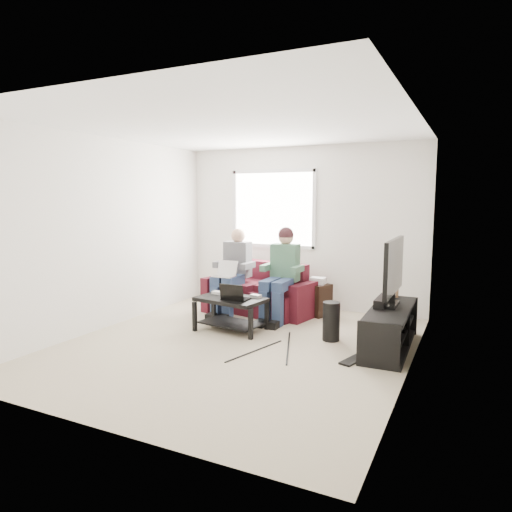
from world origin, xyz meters
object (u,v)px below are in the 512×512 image
(sofa, at_px, (264,294))
(end_table, at_px, (318,298))
(tv, at_px, (394,268))
(subwoofer, at_px, (331,321))
(tv_stand, at_px, (390,330))
(coffee_table, at_px, (231,306))

(sofa, height_order, end_table, sofa)
(tv, distance_m, subwoofer, 1.01)
(tv_stand, distance_m, tv, 0.74)
(sofa, bearing_deg, tv, -21.52)
(sofa, relative_size, tv, 1.63)
(tv_stand, relative_size, subwoofer, 3.04)
(coffee_table, distance_m, subwoofer, 1.36)
(subwoofer, bearing_deg, coffee_table, -173.12)
(coffee_table, height_order, tv_stand, tv_stand)
(sofa, distance_m, tv, 2.32)
(coffee_table, bearing_deg, sofa, 90.44)
(subwoofer, bearing_deg, sofa, 145.96)
(coffee_table, height_order, subwoofer, subwoofer)
(tv, bearing_deg, subwoofer, -172.18)
(sofa, bearing_deg, subwoofer, -34.04)
(coffee_table, xyz_separation_m, tv_stand, (2.07, 0.16, -0.11))
(sofa, xyz_separation_m, tv, (2.07, -0.82, 0.66))
(coffee_table, xyz_separation_m, subwoofer, (1.35, 0.16, -0.09))
(tv, height_order, subwoofer, tv)
(sofa, height_order, tv, tv)
(coffee_table, height_order, tv, tv)
(sofa, xyz_separation_m, end_table, (0.81, 0.20, -0.03))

